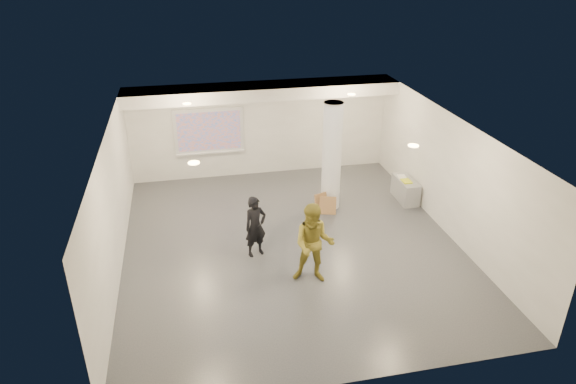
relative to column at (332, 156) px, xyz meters
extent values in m
cube|color=#3B3D43|center=(-1.50, -1.80, -1.50)|extent=(8.00, 9.00, 0.01)
cube|color=white|center=(-1.50, -1.80, 1.50)|extent=(8.00, 9.00, 0.01)
cube|color=silver|center=(-1.50, 2.70, 0.00)|extent=(8.00, 0.01, 3.00)
cube|color=silver|center=(-1.50, -6.30, 0.00)|extent=(8.00, 0.01, 3.00)
cube|color=silver|center=(-5.50, -1.80, 0.00)|extent=(0.01, 9.00, 3.00)
cube|color=silver|center=(2.50, -1.80, 0.00)|extent=(0.01, 9.00, 3.00)
cube|color=silver|center=(-1.50, 2.15, 1.32)|extent=(8.00, 1.10, 0.36)
cylinder|color=#ECC578|center=(-3.70, 0.70, 1.48)|extent=(0.22, 0.22, 0.02)
cylinder|color=#ECC578|center=(0.70, 0.70, 1.48)|extent=(0.22, 0.22, 0.02)
cylinder|color=#ECC578|center=(-3.70, -3.30, 1.48)|extent=(0.22, 0.22, 0.02)
cylinder|color=#ECC578|center=(0.70, -3.30, 1.48)|extent=(0.22, 0.22, 0.02)
cylinder|color=white|center=(0.00, 0.00, 0.00)|extent=(0.52, 0.52, 3.00)
cube|color=white|center=(-3.10, 2.66, 0.05)|extent=(2.10, 0.06, 1.40)
cube|color=blue|center=(-3.10, 2.62, 0.05)|extent=(1.90, 0.01, 1.20)
cube|color=white|center=(-3.10, 2.60, -0.65)|extent=(2.10, 0.08, 0.04)
cube|color=gray|center=(2.22, -0.07, -1.18)|extent=(0.46, 1.09, 0.63)
cube|color=white|center=(2.17, 0.15, -0.86)|extent=(0.25, 0.31, 0.02)
cube|color=yellow|center=(2.16, -0.19, -0.85)|extent=(0.24, 0.33, 0.03)
cube|color=#9E7243|center=(-0.29, -0.26, -1.23)|extent=(0.52, 0.30, 0.55)
cube|color=#9E7243|center=(-0.19, -0.44, -1.25)|extent=(0.47, 0.25, 0.50)
imported|color=black|center=(-2.41, -2.03, -0.75)|extent=(0.63, 0.52, 1.49)
imported|color=olive|center=(-1.34, -3.32, -0.58)|extent=(1.06, 0.94, 1.84)
camera|label=1|loc=(-3.80, -12.33, 5.17)|focal=32.00mm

